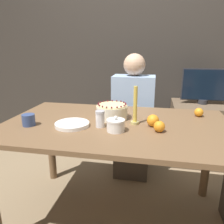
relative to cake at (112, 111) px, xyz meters
name	(u,v)px	position (x,y,z in m)	size (l,w,h in m)	color
ground_plane	(116,216)	(0.05, -0.10, -0.83)	(12.00, 12.00, 0.00)	#8C7556
wall_behind	(136,46)	(0.05, 1.30, 0.47)	(8.00, 0.05, 2.60)	#38332D
dining_table	(116,138)	(0.05, -0.10, -0.16)	(1.57, 0.94, 0.78)	brown
cake	(112,111)	(0.00, 0.00, 0.00)	(0.23, 0.23, 0.12)	#EFE5CC
sugar_bowl	(116,125)	(0.07, -0.25, -0.01)	(0.12, 0.12, 0.10)	white
sugar_shaker	(100,119)	(-0.04, -0.20, 0.00)	(0.06, 0.06, 0.11)	white
plate_stack	(72,124)	(-0.23, -0.22, -0.04)	(0.23, 0.23, 0.02)	white
candle	(135,109)	(0.18, -0.09, 0.05)	(0.06, 0.06, 0.26)	tan
cup	(29,120)	(-0.52, -0.26, -0.01)	(0.08, 0.08, 0.08)	#384C7F
orange_fruit_0	(159,126)	(0.34, -0.21, -0.02)	(0.07, 0.07, 0.07)	orange
orange_fruit_1	(153,120)	(0.30, -0.12, -0.01)	(0.08, 0.08, 0.08)	orange
orange_fruit_2	(199,112)	(0.64, 0.17, -0.02)	(0.07, 0.07, 0.07)	orange
person_man_blue_shirt	(133,125)	(0.10, 0.57, -0.29)	(0.40, 0.34, 1.23)	#473D33
side_cabinet	(199,132)	(0.83, 0.99, -0.49)	(0.64, 0.52, 0.68)	brown
tv_monitor	(204,86)	(0.83, 0.99, 0.05)	(0.48, 0.10, 0.39)	#2D2D33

